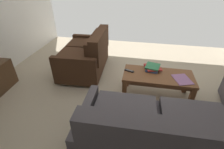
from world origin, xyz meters
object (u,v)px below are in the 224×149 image
(sofa_main, at_px, (159,135))
(loveseat_near, at_px, (87,55))
(loose_magazine, at_px, (182,79))
(book_stack, at_px, (153,68))
(coffee_table, at_px, (158,78))
(tv_remote, at_px, (129,71))

(sofa_main, height_order, loveseat_near, loveseat_near)
(loose_magazine, bearing_deg, book_stack, -45.54)
(sofa_main, xyz_separation_m, coffee_table, (-0.03, -1.12, 0.01))
(loveseat_near, bearing_deg, tv_remote, 148.57)
(sofa_main, height_order, coffee_table, sofa_main)
(loveseat_near, xyz_separation_m, tv_remote, (-0.95, 0.58, 0.08))
(book_stack, height_order, tv_remote, book_stack)
(loveseat_near, relative_size, coffee_table, 1.18)
(coffee_table, bearing_deg, loose_magazine, 168.72)
(book_stack, bearing_deg, loveseat_near, -18.47)
(sofa_main, xyz_separation_m, loose_magazine, (-0.39, -1.05, 0.08))
(sofa_main, distance_m, coffee_table, 1.12)
(loose_magazine, bearing_deg, tv_remote, -24.91)
(loose_magazine, bearing_deg, coffee_table, -29.73)
(sofa_main, bearing_deg, loveseat_near, -51.06)
(loose_magazine, bearing_deg, sofa_main, 51.19)
(coffee_table, height_order, loose_magazine, loose_magazine)
(loveseat_near, xyz_separation_m, loose_magazine, (-1.79, 0.68, 0.07))
(loose_magazine, bearing_deg, loveseat_near, -39.20)
(coffee_table, height_order, book_stack, book_stack)
(book_stack, distance_m, tv_remote, 0.41)
(sofa_main, distance_m, book_stack, 1.29)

